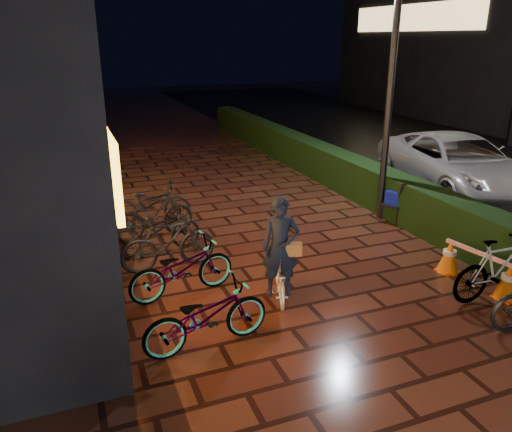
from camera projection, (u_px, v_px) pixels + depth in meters
name	position (u px, v px, depth m)	size (l,w,h in m)	color
ground	(400.00, 354.00, 6.78)	(80.00, 80.00, 0.00)	#381911
hedge	(328.00, 165.00, 14.75)	(0.70, 20.00, 1.00)	black
van	(457.00, 164.00, 13.76)	(2.55, 5.54, 1.54)	#B0B0B5
lamp_post_hedge	(391.00, 78.00, 10.86)	(0.56, 0.24, 5.85)	black
lamp_post_sf	(96.00, 92.00, 11.53)	(0.50, 0.15, 5.22)	black
cyclist	(280.00, 262.00, 8.02)	(0.80, 1.30, 1.76)	silver
traffic_barrier	(477.00, 268.00, 8.61)	(0.60, 1.54, 0.63)	orange
cart_assembly	(396.00, 199.00, 11.48)	(0.71, 0.77, 1.08)	black
parked_bikes_storefront	(166.00, 241.00, 9.28)	(2.06, 5.97, 1.06)	black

